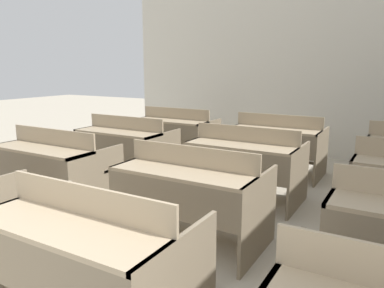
{
  "coord_description": "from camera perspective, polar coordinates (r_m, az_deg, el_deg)",
  "views": [
    {
      "loc": [
        1.72,
        0.06,
        1.54
      ],
      "look_at": [
        -0.19,
        3.36,
        0.75
      ],
      "focal_mm": 35.0,
      "sensor_mm": 36.0,
      "label": 1
    }
  ],
  "objects": [
    {
      "name": "bench_back_center",
      "position": [
        5.51,
        12.91,
        0.21
      ],
      "size": [
        1.24,
        0.8,
        0.88
      ],
      "color": "#7C6D56",
      "rests_on": "ground_plane"
    },
    {
      "name": "bench_front_center",
      "position": [
        2.37,
        -15.52,
        -15.5
      ],
      "size": [
        1.24,
        0.8,
        0.88
      ],
      "color": "#82735C",
      "rests_on": "ground_plane"
    },
    {
      "name": "bench_second_left",
      "position": [
        4.42,
        -20.23,
        -3.01
      ],
      "size": [
        1.24,
        0.8,
        0.88
      ],
      "color": "#7E6F58",
      "rests_on": "ground_plane"
    },
    {
      "name": "bench_third_left",
      "position": [
        5.26,
        -10.04,
        -0.2
      ],
      "size": [
        1.24,
        0.8,
        0.88
      ],
      "color": "#7C6C55",
      "rests_on": "ground_plane"
    },
    {
      "name": "bench_third_center",
      "position": [
        4.36,
        8.13,
        -2.6
      ],
      "size": [
        1.24,
        0.8,
        0.88
      ],
      "color": "#7C6D56",
      "rests_on": "ground_plane"
    },
    {
      "name": "bench_second_center",
      "position": [
        3.28,
        -0.09,
        -7.27
      ],
      "size": [
        1.24,
        0.8,
        0.88
      ],
      "color": "#7D6E57",
      "rests_on": "ground_plane"
    },
    {
      "name": "wall_back",
      "position": [
        6.84,
        15.87,
        11.45
      ],
      "size": [
        6.6,
        0.06,
        3.13
      ],
      "color": "beige",
      "rests_on": "ground_plane"
    },
    {
      "name": "bench_back_left",
      "position": [
        6.22,
        -2.49,
        1.8
      ],
      "size": [
        1.24,
        0.8,
        0.88
      ],
      "color": "#7A6A54",
      "rests_on": "ground_plane"
    }
  ]
}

